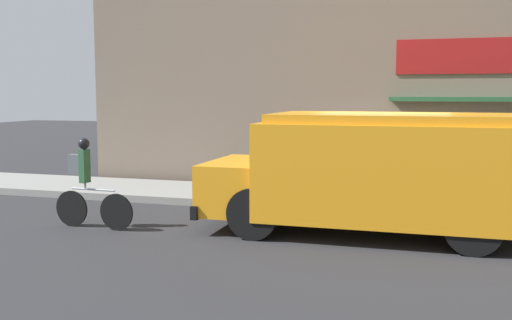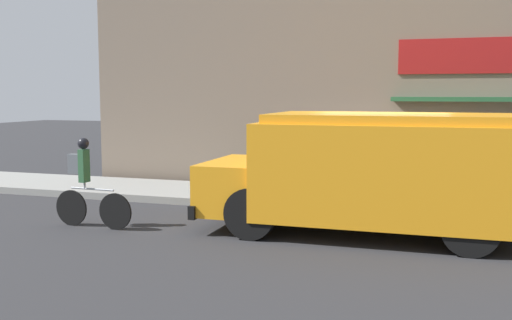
{
  "view_description": "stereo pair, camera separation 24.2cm",
  "coord_description": "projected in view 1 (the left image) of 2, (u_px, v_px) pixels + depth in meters",
  "views": [
    {
      "loc": [
        1.08,
        -12.02,
        2.48
      ],
      "look_at": [
        -2.58,
        -0.2,
        1.1
      ],
      "focal_mm": 42.0,
      "sensor_mm": 36.0,
      "label": 1
    },
    {
      "loc": [
        1.32,
        -11.94,
        2.48
      ],
      "look_at": [
        -2.58,
        -0.2,
        1.1
      ],
      "focal_mm": 42.0,
      "sensor_mm": 36.0,
      "label": 2
    }
  ],
  "objects": [
    {
      "name": "ground_plane",
      "position": [
        381.0,
        218.0,
        12.0
      ],
      "size": [
        70.0,
        70.0,
        0.0
      ],
      "primitive_type": "plane",
      "color": "#2B2B2D"
    },
    {
      "name": "sidewalk",
      "position": [
        387.0,
        203.0,
        13.15
      ],
      "size": [
        28.0,
        2.43,
        0.17
      ],
      "color": "gray",
      "rests_on": "ground_plane"
    },
    {
      "name": "storefront",
      "position": [
        397.0,
        85.0,
        14.28
      ],
      "size": [
        16.26,
        0.82,
        5.37
      ],
      "color": "#756656",
      "rests_on": "ground_plane"
    },
    {
      "name": "school_bus",
      "position": [
        379.0,
        170.0,
        10.48
      ],
      "size": [
        5.75,
        2.81,
        2.13
      ],
      "rotation": [
        0.0,
        0.0,
        0.01
      ],
      "color": "orange",
      "rests_on": "ground_plane"
    },
    {
      "name": "cyclist",
      "position": [
        88.0,
        185.0,
        11.01
      ],
      "size": [
        1.65,
        0.21,
        1.67
      ],
      "rotation": [
        0.0,
        0.0,
        -0.05
      ],
      "color": "black",
      "rests_on": "ground_plane"
    },
    {
      "name": "trash_bin",
      "position": [
        237.0,
        172.0,
        14.62
      ],
      "size": [
        0.55,
        0.55,
        0.8
      ],
      "color": "#2D5138",
      "rests_on": "sidewalk"
    }
  ]
}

